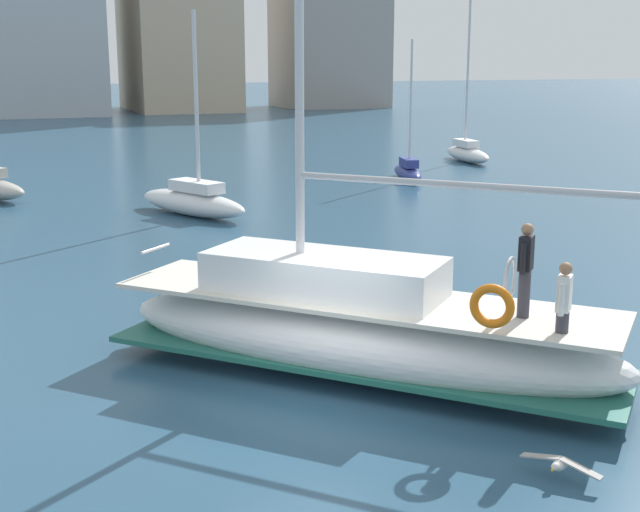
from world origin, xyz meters
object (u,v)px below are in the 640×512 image
at_px(main_sailboat, 356,326).
at_px(moored_cutter_right, 408,170).
at_px(seagull, 560,464).
at_px(moored_sloop_far, 193,200).
at_px(moored_catamaran, 467,151).

distance_m(main_sailboat, moored_cutter_right, 26.12).
xyz_separation_m(moored_cutter_right, seagull, (-11.72, -27.50, -0.23)).
bearing_deg(main_sailboat, moored_cutter_right, 60.90).
xyz_separation_m(moored_sloop_far, moored_catamaran, (18.26, 11.09, 0.00)).
xyz_separation_m(main_sailboat, moored_sloop_far, (0.95, 17.15, -0.34)).
distance_m(moored_catamaran, moored_cutter_right, 8.48).
height_order(moored_sloop_far, moored_catamaran, moored_catamaran).
bearing_deg(main_sailboat, moored_sloop_far, 86.84).
distance_m(moored_catamaran, seagull, 37.64).
xyz_separation_m(moored_catamaran, moored_cutter_right, (-6.51, -5.43, -0.11)).
bearing_deg(main_sailboat, seagull, -78.20).
height_order(main_sailboat, moored_cutter_right, main_sailboat).
bearing_deg(moored_catamaran, main_sailboat, -124.22).
height_order(main_sailboat, moored_sloop_far, main_sailboat).
bearing_deg(moored_cutter_right, moored_catamaran, 39.81).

